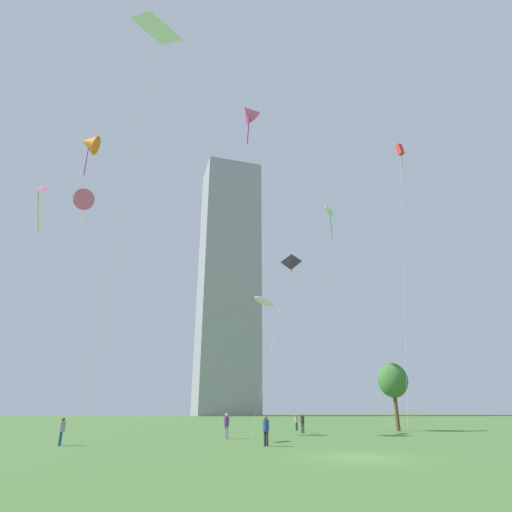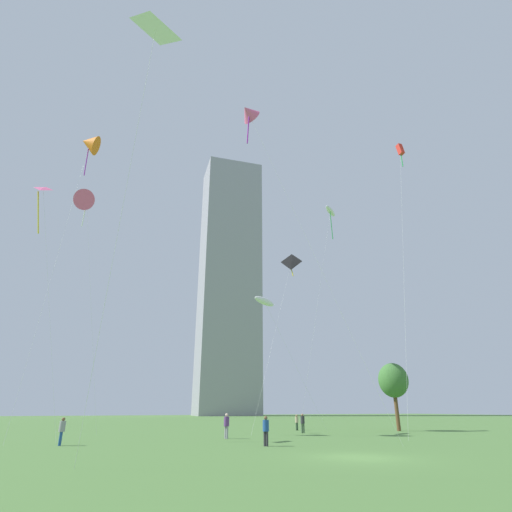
# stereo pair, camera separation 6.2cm
# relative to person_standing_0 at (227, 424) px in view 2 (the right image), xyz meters

# --- Properties ---
(ground) EXTENTS (280.00, 280.00, 0.00)m
(ground) POSITION_rel_person_standing_0_xyz_m (1.44, -14.58, -1.06)
(ground) COLOR #4C7538
(person_standing_0) EXTENTS (0.41, 0.41, 1.83)m
(person_standing_0) POSITION_rel_person_standing_0_xyz_m (0.00, 0.00, 0.00)
(person_standing_0) COLOR gray
(person_standing_0) RESTS_ON ground
(person_standing_1) EXTENTS (0.38, 0.38, 1.73)m
(person_standing_1) POSITION_rel_person_standing_0_xyz_m (9.33, 4.33, -0.06)
(person_standing_1) COLOR #3F593F
(person_standing_1) RESTS_ON ground
(person_standing_2) EXTENTS (0.39, 0.39, 1.74)m
(person_standing_2) POSITION_rel_person_standing_0_xyz_m (-0.01, -7.27, -0.05)
(person_standing_2) COLOR #2D2D33
(person_standing_2) RESTS_ON ground
(person_standing_3) EXTENTS (0.35, 0.35, 1.58)m
(person_standing_3) POSITION_rel_person_standing_0_xyz_m (11.33, 9.05, -0.14)
(person_standing_3) COLOR #3F593F
(person_standing_3) RESTS_ON ground
(person_standing_5) EXTENTS (0.37, 0.37, 1.65)m
(person_standing_5) POSITION_rel_person_standing_0_xyz_m (-11.69, -1.67, -0.10)
(person_standing_5) COLOR #1E478C
(person_standing_5) RESTS_ON ground
(kite_flying_0) EXTENTS (2.68, 10.03, 30.34)m
(kite_flying_0) POSITION_rel_person_standing_0_xyz_m (-13.48, 8.49, 28.01)
(kite_flying_0) COLOR silver
(kite_flying_0) RESTS_ON ground
(kite_flying_1) EXTENTS (8.39, 5.92, 19.58)m
(kite_flying_1) POSITION_rel_person_standing_0_xyz_m (10.28, 7.21, 17.36)
(kite_flying_1) COLOR silver
(kite_flying_1) RESTS_ON ground
(kite_flying_2) EXTENTS (2.13, 6.34, 18.15)m
(kite_flying_2) POSITION_rel_person_standing_0_xyz_m (-10.42, -18.55, 16.43)
(kite_flying_2) COLOR silver
(kite_flying_2) RESTS_ON ground
(kite_flying_3) EXTENTS (10.50, 3.51, 25.02)m
(kite_flying_3) POSITION_rel_person_standing_0_xyz_m (-1.80, -8.28, 23.04)
(kite_flying_3) COLOR silver
(kite_flying_3) RESTS_ON ground
(kite_flying_4) EXTENTS (5.50, 2.90, 24.16)m
(kite_flying_4) POSITION_rel_person_standing_0_xyz_m (-12.86, 9.65, 21.76)
(kite_flying_4) COLOR silver
(kite_flying_4) RESTS_ON ground
(kite_flying_5) EXTENTS (6.63, 3.41, 28.32)m
(kite_flying_5) POSITION_rel_person_standing_0_xyz_m (18.00, 9.46, 26.75)
(kite_flying_5) COLOR silver
(kite_flying_5) RESTS_ON ground
(kite_flying_6) EXTENTS (4.85, 2.89, 20.41)m
(kite_flying_6) POSITION_rel_person_standing_0_xyz_m (-16.13, 2.78, 18.22)
(kite_flying_6) COLOR silver
(kite_flying_6) RESTS_ON ground
(kite_flying_7) EXTENTS (10.21, 4.21, 12.80)m
(kite_flying_7) POSITION_rel_person_standing_0_xyz_m (5.26, 4.05, 11.32)
(kite_flying_7) COLOR silver
(kite_flying_7) RESTS_ON ground
(kite_flying_8) EXTENTS (7.97, 4.13, 30.71)m
(kite_flying_8) POSITION_rel_person_standing_0_xyz_m (19.12, -3.34, 28.70)
(kite_flying_8) COLOR silver
(kite_flying_8) RESTS_ON ground
(park_tree_0) EXTENTS (3.14, 3.14, 6.86)m
(park_tree_0) POSITION_rel_person_standing_0_xyz_m (20.37, 3.56, 3.95)
(park_tree_0) COLOR brown
(park_tree_0) RESTS_ON ground
(distant_highrise_0) EXTENTS (23.04, 19.35, 95.28)m
(distant_highrise_0) POSITION_rel_person_standing_0_xyz_m (37.54, 104.47, 46.58)
(distant_highrise_0) COLOR #939399
(distant_highrise_0) RESTS_ON ground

